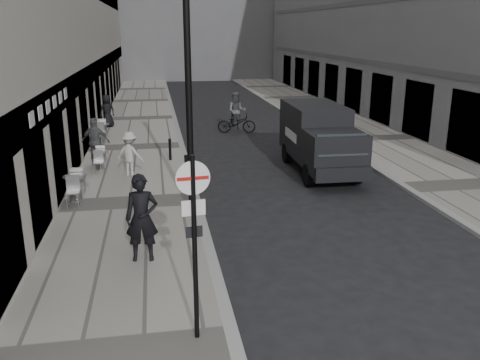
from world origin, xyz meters
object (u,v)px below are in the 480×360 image
object	(u,v)px
panel_van	(319,135)
walking_man	(142,218)
cyclist	(237,117)
sign_post	(194,225)
lamppost	(188,72)

from	to	relation	value
panel_van	walking_man	bearing A→B (deg)	-130.91
walking_man	cyclist	bearing A→B (deg)	76.38
panel_van	cyclist	size ratio (longest dim) A/B	2.50
walking_man	sign_post	distance (m)	3.51
walking_man	panel_van	world-z (taller)	panel_van
walking_man	cyclist	world-z (taller)	walking_man
lamppost	panel_van	xyz separation A→B (m)	(5.00, 3.81, -2.68)
panel_van	sign_post	bearing A→B (deg)	-116.52
cyclist	panel_van	bearing A→B (deg)	-66.87
lamppost	panel_van	world-z (taller)	lamppost
lamppost	cyclist	world-z (taller)	lamppost
sign_post	cyclist	distance (m)	18.25
sign_post	cyclist	size ratio (longest dim) A/B	1.53
panel_van	cyclist	distance (m)	7.94
walking_man	panel_van	size ratio (longest dim) A/B	0.38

